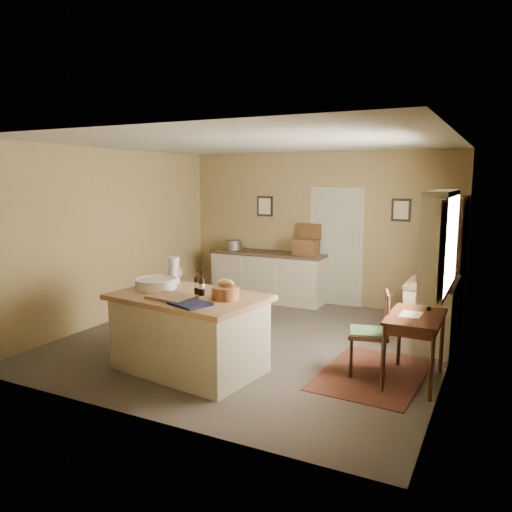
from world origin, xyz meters
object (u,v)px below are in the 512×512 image
Objects in this scene: sideboard at (269,275)px; right_cabinet at (432,312)px; desk_chair at (368,334)px; shelving_unit at (454,262)px; writing_desk at (415,324)px; work_island at (189,330)px.

sideboard is 3.30m from right_cabinet.
desk_chair is at bearing -46.63° from sideboard.
right_cabinet is (3.03, -1.29, -0.02)m from sideboard.
right_cabinet is 1.21m from shelving_unit.
work_island is at bearing -161.37° from writing_desk.
desk_chair is 2.59m from shelving_unit.
work_island is 2.02× the size of writing_desk.
shelving_unit is (0.15, 2.47, 0.32)m from writing_desk.
shelving_unit reaches higher than right_cabinet.
shelving_unit is (0.67, 2.45, 0.51)m from desk_chair.
sideboard is 4.05m from writing_desk.
desk_chair is 0.87× the size of right_cabinet.
writing_desk is (2.42, 0.82, 0.19)m from work_island.
desk_chair is at bearing 178.12° from writing_desk.
shelving_unit is (3.19, -0.21, 0.51)m from sideboard.
work_island is at bearing -128.04° from shelving_unit.
sideboard is 1.08× the size of shelving_unit.
work_island reaches higher than sideboard.
work_island is 1.69× the size of right_cabinet.
desk_chair is 1.47m from right_cabinet.
desk_chair is (2.51, -2.66, -0.00)m from sideboard.
desk_chair is at bearing -110.70° from right_cabinet.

